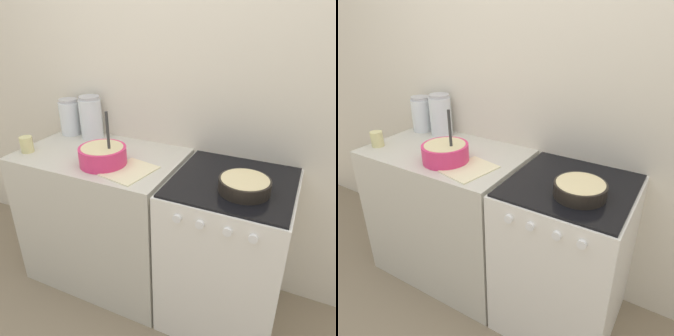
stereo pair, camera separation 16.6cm
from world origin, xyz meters
The scene contains 10 objects.
ground_plane centered at (0.00, 0.00, 0.00)m, with size 12.00×12.00×0.00m, color gray.
wall_back centered at (0.00, 0.64, 1.20)m, with size 4.94×0.05×2.40m.
countertop_cabinet centered at (-0.48, 0.31, 0.45)m, with size 0.97×0.62×0.90m.
stove centered at (0.33, 0.31, 0.45)m, with size 0.63×0.63×0.90m.
mixing_bowl centered at (-0.38, 0.20, 0.96)m, with size 0.26×0.26×0.31m.
baking_pan centered at (0.40, 0.22, 0.93)m, with size 0.24×0.24×0.07m.
storage_jar_left centered at (-0.87, 0.52, 1.00)m, with size 0.14×0.14×0.24m.
storage_jar_middle centered at (-0.69, 0.52, 1.02)m, with size 0.15×0.15×0.28m.
tin_can centered at (-0.90, 0.15, 0.95)m, with size 0.07×0.07×0.09m.
recipe_page centered at (-0.20, 0.18, 0.90)m, with size 0.26×0.30×0.01m.
Camera 1 is at (0.64, -1.15, 1.67)m, focal length 35.00 mm.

